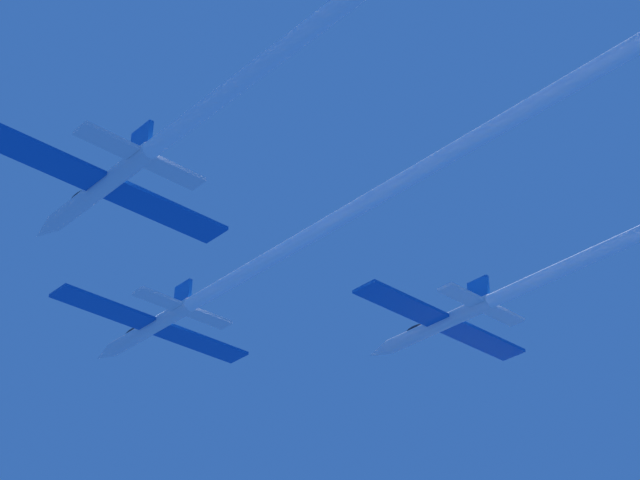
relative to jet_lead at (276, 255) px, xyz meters
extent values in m
cylinder|color=silver|center=(0.00, 18.74, -0.03)|extent=(1.43, 12.99, 1.43)
cone|color=silver|center=(0.00, 26.66, -0.03)|extent=(1.40, 2.86, 1.40)
ellipsoid|color=black|center=(0.00, 21.59, 0.58)|extent=(1.00, 2.60, 0.71)
cube|color=#0F51B2|center=(-5.65, 18.09, -0.03)|extent=(9.87, 2.86, 0.31)
cube|color=#0F51B2|center=(5.65, 18.09, -0.03)|extent=(9.87, 2.86, 0.31)
cube|color=#0F51B2|center=(0.00, 13.54, 1.72)|extent=(0.37, 2.34, 2.08)
cube|color=silver|center=(-2.93, 13.28, -0.03)|extent=(4.44, 1.71, 0.31)
cube|color=silver|center=(2.93, 13.28, -0.03)|extent=(4.44, 1.71, 0.31)
cylinder|color=white|center=(0.00, -13.05, -0.03)|extent=(1.29, 50.59, 1.29)
cylinder|color=silver|center=(-17.95, -0.88, -1.80)|extent=(1.43, 12.99, 1.43)
cone|color=silver|center=(-17.95, 7.04, -1.80)|extent=(1.40, 2.86, 1.40)
ellipsoid|color=black|center=(-17.95, 1.98, -1.19)|extent=(1.00, 2.60, 0.71)
cube|color=#0F51B2|center=(-23.60, -1.53, -1.80)|extent=(9.87, 2.86, 0.31)
cube|color=#0F51B2|center=(-12.30, -1.53, -1.80)|extent=(9.87, 2.86, 0.31)
cube|color=#0F51B2|center=(-17.95, -6.07, -0.05)|extent=(0.37, 2.34, 2.08)
cube|color=silver|center=(-20.88, -6.33, -1.80)|extent=(4.44, 1.71, 0.31)
cube|color=silver|center=(-15.01, -6.33, -1.80)|extent=(4.44, 1.71, 0.31)
cylinder|color=silver|center=(19.54, -0.89, -0.37)|extent=(1.43, 12.99, 1.43)
cone|color=silver|center=(19.54, 7.03, -0.37)|extent=(1.40, 2.86, 1.40)
ellipsoid|color=black|center=(19.54, 1.96, 0.24)|extent=(1.00, 2.60, 0.71)
cube|color=#0F51B2|center=(13.89, -1.54, -0.37)|extent=(9.87, 2.86, 0.31)
cube|color=#0F51B2|center=(25.19, -1.54, -0.37)|extent=(9.87, 2.86, 0.31)
cube|color=#0F51B2|center=(19.54, -6.09, 1.39)|extent=(0.37, 2.34, 2.08)
cube|color=silver|center=(16.60, -6.35, -0.37)|extent=(4.44, 1.71, 0.31)
cube|color=silver|center=(22.47, -6.35, -0.37)|extent=(4.44, 1.71, 0.31)
camera|label=1|loc=(-51.45, -62.09, -47.71)|focal=61.49mm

